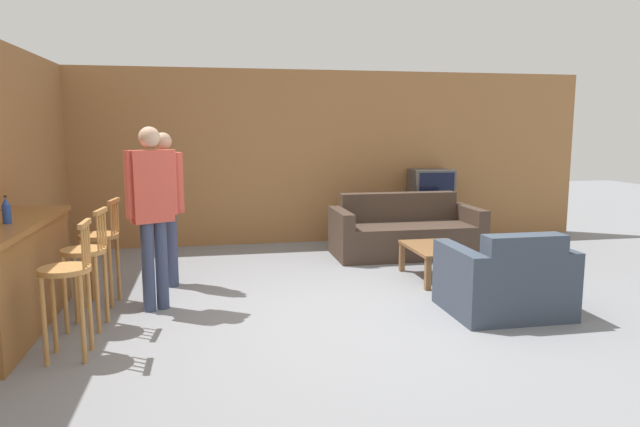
# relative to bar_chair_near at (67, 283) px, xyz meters

# --- Properties ---
(ground_plane) EXTENTS (24.00, 24.00, 0.00)m
(ground_plane) POSITION_rel_bar_chair_near_xyz_m (2.29, 0.49, -0.59)
(ground_plane) COLOR gray
(wall_back) EXTENTS (9.40, 0.08, 2.60)m
(wall_back) POSITION_rel_bar_chair_near_xyz_m (2.29, 4.13, 0.71)
(wall_back) COLOR #9E6B3D
(wall_back) RESTS_ON ground_plane
(wall_left) EXTENTS (0.08, 8.64, 2.60)m
(wall_left) POSITION_rel_bar_chair_near_xyz_m (-0.94, 1.81, 0.71)
(wall_left) COLOR #9E6B3D
(wall_left) RESTS_ON ground_plane
(bar_counter) EXTENTS (0.55, 2.08, 0.96)m
(bar_counter) POSITION_rel_bar_chair_near_xyz_m (-0.60, 0.67, -0.10)
(bar_counter) COLOR brown
(bar_counter) RESTS_ON ground_plane
(bar_chair_near) EXTENTS (0.38, 0.38, 1.05)m
(bar_chair_near) POSITION_rel_bar_chair_near_xyz_m (0.00, 0.00, 0.00)
(bar_chair_near) COLOR #B77F42
(bar_chair_near) RESTS_ON ground_plane
(bar_chair_mid) EXTENTS (0.41, 0.41, 1.05)m
(bar_chair_mid) POSITION_rel_bar_chair_near_xyz_m (-0.00, 0.67, 0.00)
(bar_chair_mid) COLOR #B77F42
(bar_chair_mid) RESTS_ON ground_plane
(bar_chair_far) EXTENTS (0.42, 0.42, 1.05)m
(bar_chair_far) POSITION_rel_bar_chair_near_xyz_m (-0.00, 1.37, 0.00)
(bar_chair_far) COLOR #B77F42
(bar_chair_far) RESTS_ON ground_plane
(couch_far) EXTENTS (2.00, 0.94, 0.83)m
(couch_far) POSITION_rel_bar_chair_near_xyz_m (3.71, 2.95, -0.29)
(couch_far) COLOR #423328
(couch_far) RESTS_ON ground_plane
(armchair_near) EXTENTS (1.06, 0.89, 0.81)m
(armchair_near) POSITION_rel_bar_chair_near_xyz_m (3.79, 0.35, -0.29)
(armchair_near) COLOR #384251
(armchair_near) RESTS_ON ground_plane
(coffee_table) EXTENTS (0.63, 0.93, 0.38)m
(coffee_table) POSITION_rel_bar_chair_near_xyz_m (3.64, 1.64, -0.26)
(coffee_table) COLOR brown
(coffee_table) RESTS_ON ground_plane
(tv_unit) EXTENTS (0.97, 0.46, 0.56)m
(tv_unit) POSITION_rel_bar_chair_near_xyz_m (4.42, 3.82, -0.31)
(tv_unit) COLOR #513823
(tv_unit) RESTS_ON ground_plane
(tv) EXTENTS (0.62, 0.46, 0.56)m
(tv) POSITION_rel_bar_chair_near_xyz_m (4.42, 3.81, 0.24)
(tv) COLOR #4C4C4C
(tv) RESTS_ON tv_unit
(bottle) EXTENTS (0.07, 0.07, 0.23)m
(bottle) POSITION_rel_bar_chair_near_xyz_m (-0.57, 0.59, 0.48)
(bottle) COLOR #234293
(bottle) RESTS_ON bar_counter
(person_by_window) EXTENTS (0.42, 0.47, 1.69)m
(person_by_window) POSITION_rel_bar_chair_near_xyz_m (0.59, 1.97, 0.37)
(person_by_window) COLOR #384260
(person_by_window) RESTS_ON ground_plane
(person_by_counter) EXTENTS (0.45, 0.31, 1.76)m
(person_by_counter) POSITION_rel_bar_chair_near_xyz_m (0.53, 1.08, 0.42)
(person_by_counter) COLOR #384260
(person_by_counter) RESTS_ON ground_plane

